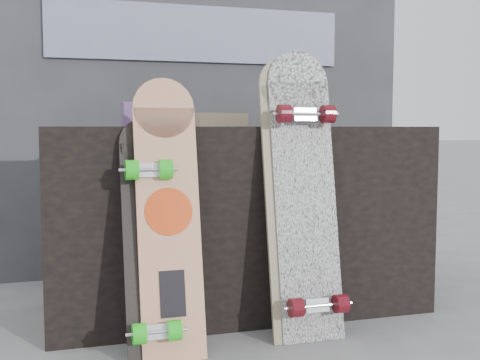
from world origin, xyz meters
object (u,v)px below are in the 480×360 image
object	(u,v)px
longboard_celtic	(294,187)
longboard_geisha	(168,208)
skateboard_dark	(150,235)
longboard_cascadia	(305,188)
vendor_table	(237,219)

from	to	relation	value
longboard_celtic	longboard_geisha	bearing A→B (deg)	-173.89
longboard_celtic	skateboard_dark	xyz separation A→B (m)	(-0.56, -0.06, -0.15)
longboard_cascadia	vendor_table	bearing A→B (deg)	112.83
longboard_celtic	longboard_cascadia	xyz separation A→B (m)	(0.04, -0.02, -0.01)
vendor_table	longboard_geisha	bearing A→B (deg)	-131.98
vendor_table	longboard_geisha	xyz separation A→B (m)	(-0.37, -0.41, 0.12)
longboard_cascadia	skateboard_dark	world-z (taller)	longboard_cascadia
skateboard_dark	longboard_geisha	bearing A→B (deg)	8.88
longboard_geisha	longboard_celtic	world-z (taller)	longboard_celtic
longboard_geisha	longboard_cascadia	bearing A→B (deg)	3.37
longboard_celtic	longboard_cascadia	distance (m)	0.05
longboard_geisha	skateboard_dark	distance (m)	0.11
longboard_celtic	vendor_table	bearing A→B (deg)	108.60
longboard_celtic	longboard_cascadia	size ratio (longest dim) A/B	0.98
longboard_geisha	longboard_celtic	bearing A→B (deg)	6.11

